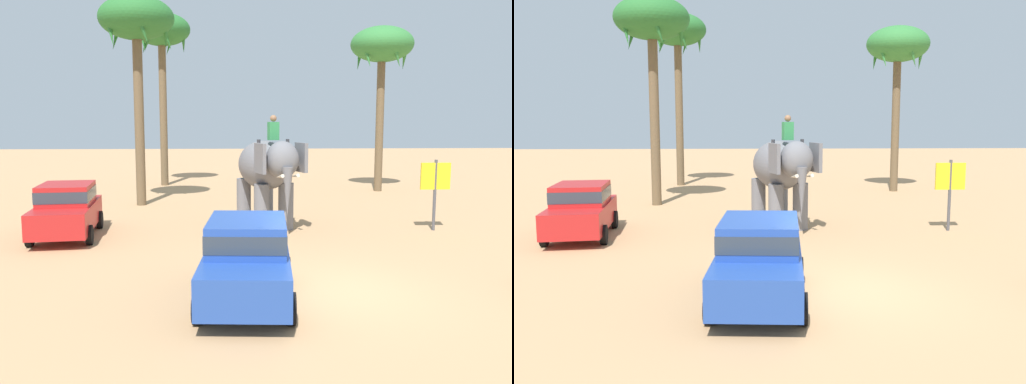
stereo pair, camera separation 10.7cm
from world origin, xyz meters
TOP-DOWN VIEW (x-y plane):
  - ground_plane at (0.00, 0.00)m, footprint 120.00×120.00m
  - car_sedan_foreground at (-1.72, -0.41)m, footprint 2.10×4.21m
  - car_parked_far_side at (-7.26, 6.03)m, footprint 2.23×4.27m
  - elephant_with_mahout at (-0.77, 7.32)m, footprint 2.53×4.02m
  - palm_tree_behind_elephant at (5.79, 16.64)m, footprint 3.20×3.20m
  - palm_tree_near_hut at (-5.78, 19.76)m, footprint 3.20×3.20m
  - palm_tree_left_of_road at (-5.95, 12.46)m, footprint 3.20×3.20m
  - signboard_yellow at (4.84, 6.41)m, footprint 1.00×0.10m

SIDE VIEW (x-z plane):
  - ground_plane at x=0.00m, z-range 0.00..0.00m
  - car_sedan_foreground at x=-1.72m, z-range 0.08..1.78m
  - car_parked_far_side at x=-7.26m, z-range 0.08..1.78m
  - signboard_yellow at x=4.84m, z-range 0.49..2.89m
  - elephant_with_mahout at x=-0.77m, z-range 0.05..3.93m
  - palm_tree_behind_elephant at x=5.79m, z-range 3.08..11.56m
  - palm_tree_left_of_road at x=-5.95m, z-range 3.26..12.15m
  - palm_tree_near_hut at x=-5.78m, z-range 3.57..13.20m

